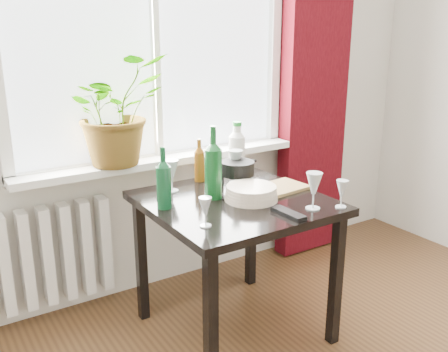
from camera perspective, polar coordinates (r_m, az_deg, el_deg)
window at (r=2.88m, az=-8.15°, el=17.28°), size 1.72×0.08×1.62m
windowsill at (r=2.91m, az=-6.95°, el=1.90°), size 1.72×0.20×0.04m
curtain at (r=3.44m, az=10.43°, el=12.00°), size 0.50×0.12×2.56m
radiator at (r=2.87m, az=-20.64°, el=-8.79°), size 0.80×0.10×0.55m
table at (r=2.52m, az=1.26°, el=-4.65°), size 0.85×0.85×0.74m
potted_plant at (r=2.73m, az=-12.34°, el=7.38°), size 0.62×0.57×0.59m
wine_bottle_left at (r=2.34m, az=-6.93°, el=-0.21°), size 0.08×0.08×0.30m
wine_bottle_right at (r=2.45m, az=-1.24°, el=1.62°), size 0.11×0.11×0.37m
bottle_amber at (r=2.75m, az=-2.83°, el=1.85°), size 0.06×0.06×0.24m
cleaning_bottle at (r=2.82m, az=1.48°, el=3.17°), size 0.10×0.10×0.33m
wineglass_front_right at (r=2.36m, az=10.21°, el=-1.64°), size 0.08×0.08×0.18m
wineglass_far_right at (r=2.42m, az=13.30°, el=-1.98°), size 0.08×0.08×0.14m
wineglass_back_center at (r=2.71m, az=1.32°, el=1.12°), size 0.09×0.09×0.19m
wineglass_back_left at (r=2.59m, az=-5.99°, el=0.06°), size 0.09×0.09×0.17m
wineglass_front_left at (r=2.13m, az=-2.15°, el=-4.11°), size 0.07×0.07×0.13m
plate_stack at (r=2.47m, az=3.12°, el=-1.97°), size 0.30×0.30×0.07m
fondue_pot at (r=2.65m, az=1.52°, el=0.21°), size 0.26×0.24×0.14m
tv_remote at (r=2.29m, az=7.36°, el=-4.26°), size 0.06×0.19×0.02m
cutting_board at (r=2.64m, az=6.12°, el=-1.41°), size 0.33×0.23×0.02m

